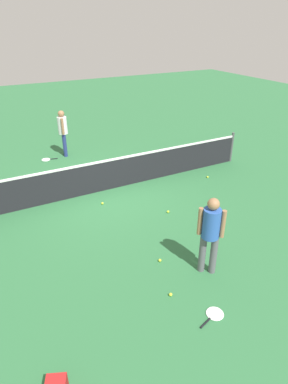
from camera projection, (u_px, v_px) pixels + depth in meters
ground_plane at (102, 191)px, 9.92m from camera, size 40.00×40.00×0.00m
court_net at (101, 176)px, 9.68m from camera, size 10.09×0.09×1.07m
player_near_side at (211, 230)px, 6.31m from camera, size 0.48×0.48×1.70m
player_far_side at (63, 129)px, 12.04m from camera, size 0.41×0.53×1.70m
tennis_racket_near_player at (214, 315)px, 5.76m from camera, size 0.61×0.39×0.03m
tennis_racket_far_player at (47, 160)px, 12.09m from camera, size 0.61×0.38×0.03m
tennis_ball_near_player at (208, 177)px, 10.71m from camera, size 0.07×0.07×0.07m
tennis_ball_by_net at (160, 260)px, 7.02m from camera, size 0.07×0.07×0.07m
tennis_ball_midcourt at (217, 227)px, 8.16m from camera, size 0.07×0.07×0.07m
tennis_ball_baseline at (171, 295)px, 6.15m from camera, size 0.07×0.07×0.07m
tennis_ball_stray_left at (102, 203)px, 9.18m from camera, size 0.07×0.07×0.07m
tennis_ball_stray_right at (168, 212)px, 8.79m from camera, size 0.07×0.07×0.07m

